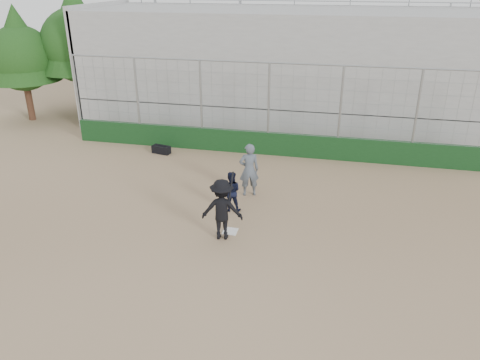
% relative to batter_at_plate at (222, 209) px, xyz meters
% --- Properties ---
extents(ground, '(90.00, 90.00, 0.00)m').
position_rel_batter_at_plate_xyz_m(ground, '(0.15, 0.38, -0.95)').
color(ground, brown).
rests_on(ground, ground).
extents(home_plate, '(0.44, 0.44, 0.02)m').
position_rel_batter_at_plate_xyz_m(home_plate, '(0.15, 0.38, -0.94)').
color(home_plate, white).
rests_on(home_plate, ground).
extents(backstop, '(18.10, 0.25, 4.04)m').
position_rel_batter_at_plate_xyz_m(backstop, '(0.15, 7.38, 0.01)').
color(backstop, black).
rests_on(backstop, ground).
extents(bleachers, '(20.25, 6.70, 6.98)m').
position_rel_batter_at_plate_xyz_m(bleachers, '(0.15, 12.33, 1.97)').
color(bleachers, '#949494').
rests_on(bleachers, ground).
extents(tree_left, '(4.48, 4.48, 7.00)m').
position_rel_batter_at_plate_xyz_m(tree_left, '(-10.85, 11.38, 3.44)').
color(tree_left, '#331D12').
rests_on(tree_left, ground).
extents(tree_right, '(3.84, 3.84, 6.00)m').
position_rel_batter_at_plate_xyz_m(tree_right, '(-13.35, 9.88, 2.81)').
color(tree_right, '#3B2215').
rests_on(tree_right, ground).
extents(batter_at_plate, '(1.31, 0.87, 2.04)m').
position_rel_batter_at_plate_xyz_m(batter_at_plate, '(0.00, 0.00, 0.00)').
color(batter_at_plate, black).
rests_on(batter_at_plate, ground).
extents(catcher_crouched, '(0.78, 0.66, 0.98)m').
position_rel_batter_at_plate_xyz_m(catcher_crouched, '(-0.16, 1.76, -0.46)').
color(catcher_crouched, black).
rests_on(catcher_crouched, ground).
extents(umpire, '(0.83, 0.68, 1.76)m').
position_rel_batter_at_plate_xyz_m(umpire, '(0.18, 3.11, -0.07)').
color(umpire, '#4F5964').
rests_on(umpire, ground).
extents(equipment_bag, '(0.87, 0.51, 0.39)m').
position_rel_batter_at_plate_xyz_m(equipment_bag, '(-4.48, 6.44, -0.78)').
color(equipment_bag, black).
rests_on(equipment_bag, ground).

